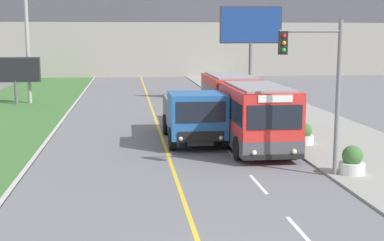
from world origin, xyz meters
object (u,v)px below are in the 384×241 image
object	(u,v)px
dump_truck	(195,117)
planter_round_second	(304,135)
billboard_small	(15,71)
traffic_light_mast	(321,78)
planter_round_near	(352,161)
city_bus	(242,109)
billboard_large	(251,29)
utility_pole_far	(27,29)

from	to	relation	value
dump_truck	planter_round_second	world-z (taller)	dump_truck
billboard_small	planter_round_second	xyz separation A→B (m)	(16.31, -16.97, -1.96)
traffic_light_mast	billboard_small	xyz separation A→B (m)	(-14.94, 22.45, -1.12)
planter_round_near	planter_round_second	xyz separation A→B (m)	(0.05, 5.46, -0.03)
city_bus	dump_truck	world-z (taller)	city_bus
dump_truck	billboard_large	size ratio (longest dim) A/B	0.92
utility_pole_far	billboard_small	size ratio (longest dim) A/B	3.01
dump_truck	planter_round_near	bearing A→B (deg)	-51.97
traffic_light_mast	dump_truck	bearing A→B (deg)	119.82
dump_truck	utility_pole_far	distance (m)	20.06
billboard_large	utility_pole_far	bearing A→B (deg)	177.26
utility_pole_far	planter_round_second	distance (m)	23.88
traffic_light_mast	planter_round_second	distance (m)	6.43
dump_truck	billboard_large	xyz separation A→B (m)	(6.30, 15.82, 4.28)
billboard_small	planter_round_second	distance (m)	23.62
dump_truck	planter_round_second	xyz separation A→B (m)	(5.03, -0.90, -0.78)
dump_truck	traffic_light_mast	size ratio (longest dim) A/B	1.19
traffic_light_mast	city_bus	bearing A→B (deg)	98.42
dump_truck	planter_round_near	world-z (taller)	dump_truck
dump_truck	utility_pole_far	bearing A→B (deg)	122.02
dump_truck	planter_round_second	size ratio (longest dim) A/B	6.87
traffic_light_mast	billboard_small	size ratio (longest dim) A/B	1.53
dump_truck	traffic_light_mast	distance (m)	7.70
billboard_large	planter_round_second	xyz separation A→B (m)	(-1.27, -16.72, -5.06)
billboard_large	planter_round_near	xyz separation A→B (m)	(-1.32, -22.18, -5.02)
utility_pole_far	planter_round_near	world-z (taller)	utility_pole_far
planter_round_near	planter_round_second	size ratio (longest dim) A/B	1.07
utility_pole_far	planter_round_second	xyz separation A→B (m)	(15.42, -17.52, -5.06)
planter_round_second	utility_pole_far	bearing A→B (deg)	131.35
traffic_light_mast	planter_round_near	xyz separation A→B (m)	(1.32, 0.02, -3.05)
billboard_small	planter_round_second	world-z (taller)	billboard_small
billboard_small	planter_round_near	size ratio (longest dim) A/B	3.50
city_bus	planter_round_near	world-z (taller)	city_bus
billboard_small	traffic_light_mast	bearing A→B (deg)	-56.35
traffic_light_mast	billboard_small	world-z (taller)	traffic_light_mast
utility_pole_far	planter_round_near	bearing A→B (deg)	-56.23
city_bus	traffic_light_mast	bearing A→B (deg)	-81.58
city_bus	dump_truck	size ratio (longest dim) A/B	1.78
city_bus	traffic_light_mast	xyz separation A→B (m)	(1.13, -7.60, 2.10)
city_bus	utility_pole_far	xyz separation A→B (m)	(-12.92, 15.39, 4.07)
planter_round_second	billboard_large	bearing A→B (deg)	85.66
city_bus	traffic_light_mast	world-z (taller)	traffic_light_mast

